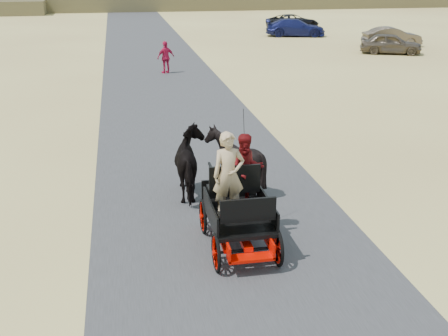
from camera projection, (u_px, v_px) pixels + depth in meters
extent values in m
plane|color=tan|center=(218.00, 211.00, 13.63)|extent=(140.00, 140.00, 0.00)
cube|color=#38383A|center=(218.00, 211.00, 13.63)|extent=(6.00, 140.00, 0.01)
cube|color=brown|center=(131.00, 1.00, 70.41)|extent=(140.00, 6.00, 2.40)
imported|color=black|center=(193.00, 164.00, 14.34)|extent=(0.91, 2.01, 1.70)
imported|color=black|center=(235.00, 161.00, 14.53)|extent=(1.37, 1.54, 1.70)
imported|color=tan|center=(228.00, 175.00, 11.41)|extent=(0.66, 0.43, 1.80)
imported|color=#660C0F|center=(246.00, 169.00, 12.04)|extent=(0.77, 0.60, 1.58)
imported|color=#B81540|center=(166.00, 57.00, 30.36)|extent=(1.09, 0.79, 1.73)
imported|color=brown|center=(391.00, 44.00, 36.93)|extent=(4.24, 2.97, 1.34)
imported|color=brown|center=(392.00, 37.00, 40.32)|extent=(4.23, 1.92, 1.35)
imported|color=navy|center=(295.00, 28.00, 45.76)|extent=(5.13, 3.01, 1.40)
imported|color=black|center=(293.00, 22.00, 50.65)|extent=(5.09, 2.99, 1.33)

